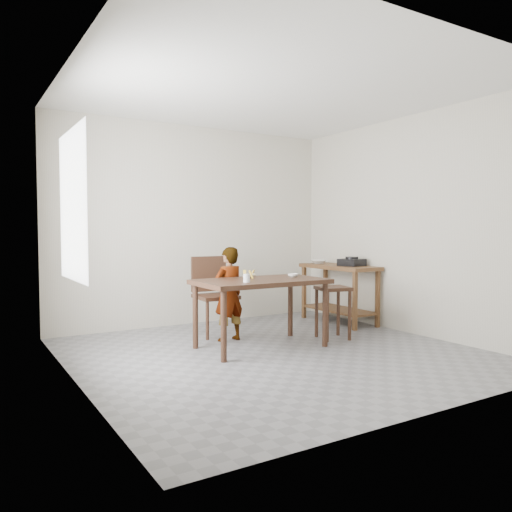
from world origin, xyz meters
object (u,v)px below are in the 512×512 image
dining_table (261,313)px  stool (333,313)px  prep_counter (339,294)px  child (229,294)px  dining_chair (216,296)px

dining_table → stool: size_ratio=2.26×
prep_counter → child: child is taller
prep_counter → child: bearing=-173.3°
child → dining_chair: bearing=-100.6°
child → dining_chair: 0.36m
child → stool: child is taller
dining_table → dining_chair: size_ratio=1.46×
dining_table → child: child is taller
dining_table → prep_counter: size_ratio=1.17×
child → stool: bearing=145.0°
child → dining_chair: child is taller
prep_counter → dining_chair: (-1.85, 0.14, 0.08)m
dining_table → dining_chair: (-0.13, 0.84, 0.10)m
dining_chair → stool: 1.43m
stool → dining_chair: bearing=140.5°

